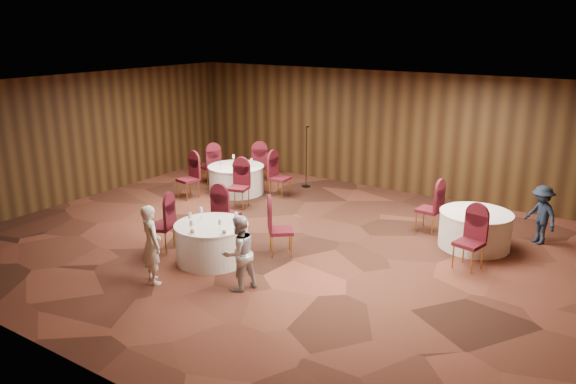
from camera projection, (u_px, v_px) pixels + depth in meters
The scene contains 15 objects.
ground at pixel (275, 243), 11.64m from camera, with size 12.00×12.00×0.00m, color black.
room_shell at pixel (274, 151), 11.08m from camera, with size 12.00×12.00×12.00m.
table_main at pixel (212, 242), 10.71m from camera, with size 1.41×1.41×0.74m.
table_left at pixel (236, 179), 15.05m from camera, with size 1.49×1.49×0.74m.
table_right at pixel (475, 229), 11.38m from camera, with size 1.44×1.44×0.74m.
chairs_main at pixel (222, 223), 11.36m from camera, with size 2.83×1.92×1.00m.
chairs_left at pixel (236, 175), 15.00m from camera, with size 2.93×3.01×1.00m.
chairs_right at pixel (447, 225), 11.26m from camera, with size 1.90×2.07×1.00m.
tabletop_main at pixel (213, 222), 10.42m from camera, with size 1.08×1.12×0.22m.
tabletop_left at pixel (236, 163), 14.92m from camera, with size 0.78×0.86×0.22m.
tabletop_right at pixel (483, 210), 10.92m from camera, with size 0.08×0.08×0.22m.
mic_stand at pixel (306, 169), 15.56m from camera, with size 0.24×0.24×1.71m.
woman_a at pixel (151, 244), 9.72m from camera, with size 0.52×0.34×1.42m, color white.
woman_b at pixel (239, 253), 9.47m from camera, with size 0.64×0.50×1.33m, color silver.
man_c at pixel (541, 215), 11.50m from camera, with size 0.80×0.46×1.24m, color #151F31.
Camera 1 is at (6.24, -8.87, 4.38)m, focal length 35.00 mm.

